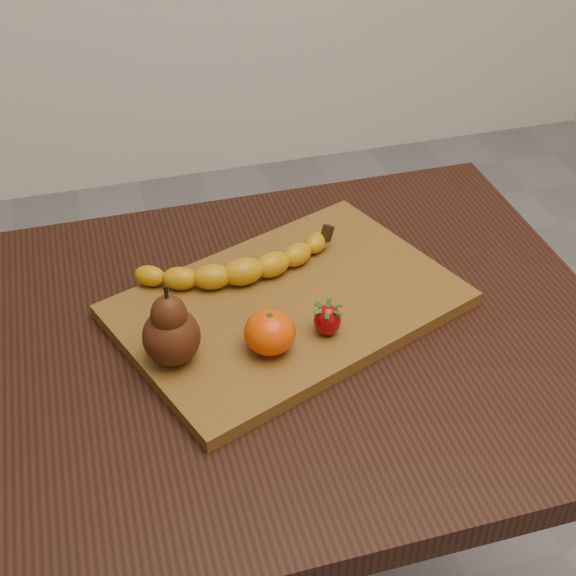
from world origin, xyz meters
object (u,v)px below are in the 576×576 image
object	(u,v)px
cutting_board	(288,305)
pear	(170,324)
mandarin	(270,332)
table	(248,391)

from	to	relation	value
cutting_board	pear	distance (m)	0.20
mandarin	table	bearing A→B (deg)	113.76
table	cutting_board	size ratio (longest dim) A/B	2.22
pear	mandarin	world-z (taller)	pear
cutting_board	mandarin	xyz separation A→B (m)	(-0.05, -0.09, 0.04)
pear	mandarin	xyz separation A→B (m)	(0.12, -0.02, -0.03)
table	pear	distance (m)	0.20
cutting_board	mandarin	bearing A→B (deg)	-139.45
pear	mandarin	distance (m)	0.13
cutting_board	mandarin	distance (m)	0.11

